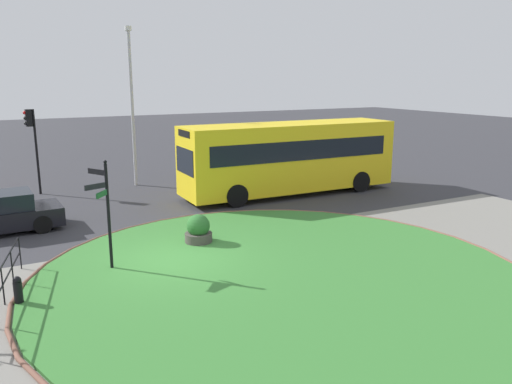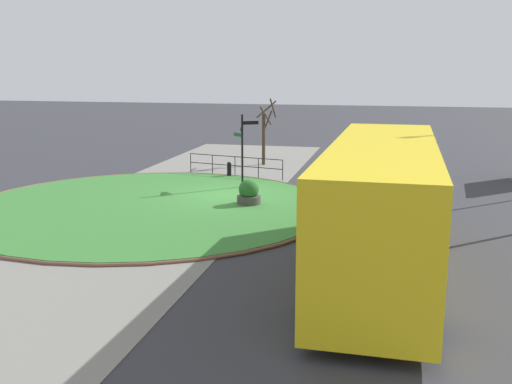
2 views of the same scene
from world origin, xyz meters
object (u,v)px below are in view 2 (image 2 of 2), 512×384
Objects in this scene: bollard_foreground at (229,169)px; car_far_lane at (381,146)px; street_tree_bare at (265,132)px; car_near_lane at (378,169)px; bus_yellow at (382,205)px; planter_near_signpost at (249,194)px; signpost_directional at (243,145)px.

bollard_foreground is 0.19× the size of car_far_lane.
car_far_lane is 1.15× the size of street_tree_bare.
car_near_lane is (-0.09, 6.94, 0.26)m from bollard_foreground.
street_tree_bare is (-4.00, -6.07, 1.10)m from car_near_lane.
car_far_lane is at bearing -1.92° from car_near_lane.
bus_yellow is 8.42m from planter_near_signpost.
car_far_lane is at bearing 140.05° from bollard_foreground.
signpost_directional is at bearing 3.68° from street_tree_bare.
signpost_directional is 11.49m from bus_yellow.
signpost_directional is at bearing 153.94° from car_far_lane.
signpost_directional is 6.32m from car_near_lane.
car_near_lane reaches higher than car_far_lane.
signpost_directional is 3.15m from bollard_foreground.
car_far_lane is (-20.44, -0.44, -1.13)m from bus_yellow.
bollard_foreground is at bearing 88.44° from car_near_lane.
car_far_lane reaches higher than bollard_foreground.
bollard_foreground is at bearing -157.60° from planter_near_signpost.
signpost_directional is 0.78× the size of car_far_lane.
car_near_lane is 8.13m from car_far_lane.
car_far_lane is 14.55m from planter_near_signpost.
planter_near_signpost is 0.29× the size of street_tree_bare.
planter_near_signpost is at bearing 8.48° from street_tree_bare.
bollard_foreground is at bearing -11.93° from street_tree_bare.
signpost_directional is 0.31× the size of bus_yellow.
car_near_lane is (-12.31, -0.39, -1.14)m from bus_yellow.
car_far_lane is at bearing 152.31° from signpost_directional.
signpost_directional is 3.60m from planter_near_signpost.
bus_yellow is at bearing 37.12° from planter_near_signpost.
street_tree_bare reaches higher than bus_yellow.
car_near_lane is at bearing 56.63° from street_tree_bare.
car_near_lane reaches higher than planter_near_signpost.
planter_near_signpost is 9.88m from street_tree_bare.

